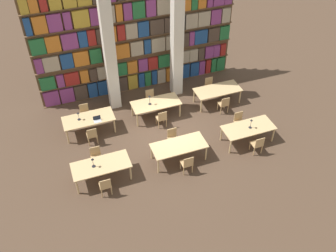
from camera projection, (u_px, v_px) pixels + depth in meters
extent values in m
plane|color=#4C3828|center=(167.00, 136.00, 16.21)|extent=(40.00, 40.00, 0.00)
cube|color=brown|center=(137.00, 37.00, 17.19)|extent=(9.58, 0.06, 5.50)
cube|color=brown|center=(140.00, 86.00, 18.99)|extent=(9.58, 0.35, 0.03)
cube|color=#84387A|center=(52.00, 98.00, 17.56)|extent=(0.70, 0.20, 0.79)
cube|color=#84387A|center=(67.00, 95.00, 17.75)|extent=(0.64, 0.20, 0.79)
cube|color=#47382D|center=(81.00, 92.00, 17.92)|extent=(0.60, 0.20, 0.79)
cube|color=navy|center=(93.00, 89.00, 18.07)|extent=(0.44, 0.20, 0.79)
cube|color=navy|center=(103.00, 87.00, 18.21)|extent=(0.53, 0.20, 0.79)
cube|color=#47382D|center=(114.00, 85.00, 18.35)|extent=(0.40, 0.20, 0.79)
cube|color=#47382D|center=(123.00, 83.00, 18.47)|extent=(0.38, 0.20, 0.79)
cube|color=#B7932D|center=(133.00, 81.00, 18.59)|extent=(0.47, 0.20, 0.79)
cube|color=navy|center=(141.00, 80.00, 18.71)|extent=(0.29, 0.20, 0.79)
cube|color=#236B38|center=(148.00, 78.00, 18.80)|extent=(0.31, 0.20, 0.79)
cube|color=navy|center=(154.00, 77.00, 18.89)|extent=(0.25, 0.20, 0.79)
cube|color=tan|center=(161.00, 75.00, 18.98)|extent=(0.42, 0.20, 0.79)
cube|color=orange|center=(172.00, 73.00, 19.13)|extent=(0.60, 0.20, 0.79)
cube|color=navy|center=(183.00, 71.00, 19.30)|extent=(0.60, 0.20, 0.79)
cube|color=navy|center=(194.00, 69.00, 19.46)|extent=(0.46, 0.20, 0.79)
cube|color=#84387A|center=(201.00, 67.00, 19.57)|extent=(0.31, 0.20, 0.79)
cube|color=maroon|center=(208.00, 66.00, 19.66)|extent=(0.26, 0.20, 0.79)
cube|color=#236B38|center=(213.00, 65.00, 19.75)|extent=(0.26, 0.20, 0.79)
cube|color=#236B38|center=(220.00, 63.00, 19.85)|extent=(0.46, 0.20, 0.79)
cube|color=brown|center=(139.00, 71.00, 18.38)|extent=(9.58, 0.35, 0.03)
cube|color=#236B38|center=(48.00, 83.00, 17.00)|extent=(0.68, 0.20, 0.65)
cube|color=#84387A|center=(60.00, 81.00, 17.15)|extent=(0.32, 0.20, 0.65)
cube|color=maroon|center=(72.00, 78.00, 17.29)|extent=(0.65, 0.20, 0.65)
cube|color=orange|center=(84.00, 76.00, 17.44)|extent=(0.38, 0.20, 0.65)
cube|color=#47382D|center=(93.00, 74.00, 17.55)|extent=(0.34, 0.20, 0.65)
cube|color=tan|center=(102.00, 73.00, 17.66)|extent=(0.43, 0.20, 0.65)
cube|color=orange|center=(112.00, 71.00, 17.78)|extent=(0.47, 0.20, 0.65)
cube|color=#236B38|center=(122.00, 69.00, 17.92)|extent=(0.43, 0.20, 0.65)
cube|color=orange|center=(132.00, 67.00, 18.04)|extent=(0.47, 0.20, 0.65)
cube|color=#84387A|center=(143.00, 65.00, 18.18)|extent=(0.45, 0.20, 0.65)
cube|color=maroon|center=(153.00, 63.00, 18.32)|extent=(0.48, 0.20, 0.65)
cube|color=#236B38|center=(164.00, 61.00, 18.46)|extent=(0.58, 0.20, 0.65)
cube|color=navy|center=(173.00, 59.00, 18.60)|extent=(0.38, 0.20, 0.65)
cube|color=tan|center=(183.00, 57.00, 18.74)|extent=(0.60, 0.20, 0.65)
cube|color=tan|center=(193.00, 55.00, 18.88)|extent=(0.44, 0.20, 0.65)
cube|color=#47382D|center=(201.00, 53.00, 18.99)|extent=(0.31, 0.20, 0.65)
cube|color=#84387A|center=(209.00, 52.00, 19.11)|extent=(0.44, 0.20, 0.65)
cube|color=#84387A|center=(216.00, 50.00, 19.21)|extent=(0.34, 0.20, 0.65)
cube|color=maroon|center=(223.00, 49.00, 19.31)|extent=(0.29, 0.20, 0.65)
cube|color=brown|center=(138.00, 54.00, 17.78)|extent=(9.58, 0.35, 0.03)
cube|color=#84387A|center=(39.00, 66.00, 16.33)|extent=(0.32, 0.20, 0.72)
cube|color=tan|center=(51.00, 64.00, 16.47)|extent=(0.69, 0.20, 0.72)
cube|color=navy|center=(67.00, 61.00, 16.65)|extent=(0.54, 0.20, 0.72)
cube|color=orange|center=(81.00, 58.00, 16.81)|extent=(0.67, 0.20, 0.72)
cube|color=#236B38|center=(96.00, 56.00, 16.98)|extent=(0.53, 0.20, 0.72)
cube|color=#84387A|center=(109.00, 53.00, 17.15)|extent=(0.58, 0.20, 0.72)
cube|color=orange|center=(122.00, 51.00, 17.31)|extent=(0.63, 0.20, 0.72)
cube|color=tan|center=(137.00, 48.00, 17.49)|extent=(0.60, 0.20, 0.72)
cube|color=navy|center=(147.00, 46.00, 17.63)|extent=(0.32, 0.20, 0.72)
cube|color=tan|center=(158.00, 44.00, 17.76)|extent=(0.68, 0.20, 0.72)
cube|color=tan|center=(170.00, 42.00, 17.93)|extent=(0.44, 0.20, 0.72)
cube|color=#47382D|center=(182.00, 40.00, 18.09)|extent=(0.67, 0.20, 0.72)
cube|color=#84387A|center=(191.00, 38.00, 18.21)|extent=(0.26, 0.20, 0.72)
cube|color=navy|center=(201.00, 37.00, 18.34)|extent=(0.67, 0.20, 0.72)
cube|color=#47382D|center=(213.00, 34.00, 18.52)|extent=(0.60, 0.20, 0.72)
cube|color=#236B38|center=(224.00, 32.00, 18.68)|extent=(0.52, 0.20, 0.72)
cube|color=brown|center=(137.00, 37.00, 17.18)|extent=(9.58, 0.35, 0.03)
cube|color=#236B38|center=(37.00, 46.00, 15.76)|extent=(0.62, 0.20, 0.73)
cube|color=orange|center=(53.00, 44.00, 15.93)|extent=(0.60, 0.20, 0.73)
cube|color=#84387A|center=(70.00, 41.00, 16.11)|extent=(0.68, 0.20, 0.73)
cube|color=navy|center=(83.00, 39.00, 16.26)|extent=(0.37, 0.20, 0.73)
cube|color=maroon|center=(91.00, 37.00, 16.36)|extent=(0.35, 0.20, 0.73)
cube|color=#47382D|center=(103.00, 35.00, 16.49)|extent=(0.57, 0.20, 0.73)
cube|color=orange|center=(113.00, 34.00, 16.61)|extent=(0.26, 0.20, 0.73)
cube|color=maroon|center=(121.00, 32.00, 16.70)|extent=(0.34, 0.20, 0.73)
cube|color=tan|center=(131.00, 31.00, 16.83)|extent=(0.54, 0.20, 0.73)
cube|color=navy|center=(143.00, 29.00, 16.98)|extent=(0.51, 0.20, 0.73)
cube|color=#47382D|center=(157.00, 26.00, 17.15)|extent=(0.68, 0.20, 0.73)
cube|color=#47382D|center=(168.00, 25.00, 17.29)|extent=(0.36, 0.20, 0.73)
cube|color=navy|center=(178.00, 23.00, 17.42)|extent=(0.58, 0.20, 0.73)
cube|color=tan|center=(191.00, 21.00, 17.60)|extent=(0.60, 0.20, 0.73)
cube|color=tan|center=(204.00, 18.00, 17.76)|extent=(0.61, 0.20, 0.73)
cube|color=#84387A|center=(216.00, 16.00, 17.92)|extent=(0.51, 0.20, 0.73)
cube|color=tan|center=(226.00, 15.00, 18.06)|extent=(0.43, 0.20, 0.73)
cube|color=brown|center=(136.00, 18.00, 16.57)|extent=(9.58, 0.35, 0.03)
cube|color=navy|center=(28.00, 27.00, 15.10)|extent=(0.27, 0.20, 0.76)
cube|color=orange|center=(40.00, 25.00, 15.22)|extent=(0.55, 0.20, 0.76)
cube|color=#84387A|center=(55.00, 22.00, 15.38)|extent=(0.57, 0.20, 0.76)
cube|color=#84387A|center=(67.00, 20.00, 15.51)|extent=(0.31, 0.20, 0.76)
cube|color=#B7932D|center=(81.00, 18.00, 15.66)|extent=(0.68, 0.20, 0.76)
cube|color=#84387A|center=(97.00, 16.00, 15.84)|extent=(0.62, 0.20, 0.76)
cube|color=tan|center=(110.00, 14.00, 15.99)|extent=(0.39, 0.20, 0.76)
cube|color=orange|center=(119.00, 13.00, 16.09)|extent=(0.28, 0.20, 0.76)
cube|color=#84387A|center=(127.00, 11.00, 16.19)|extent=(0.37, 0.20, 0.76)
cube|color=#236B38|center=(138.00, 10.00, 16.31)|extent=(0.56, 0.20, 0.76)
cube|color=#84387A|center=(151.00, 8.00, 16.46)|extent=(0.44, 0.20, 0.76)
cube|color=tan|center=(164.00, 6.00, 16.62)|extent=(0.66, 0.20, 0.76)
cube|color=navy|center=(177.00, 4.00, 16.79)|extent=(0.50, 0.20, 0.76)
cube|color=orange|center=(187.00, 2.00, 16.91)|extent=(0.35, 0.20, 0.76)
cube|color=#236B38|center=(194.00, 1.00, 17.00)|extent=(0.30, 0.20, 0.76)
cube|color=orange|center=(202.00, 0.00, 17.11)|extent=(0.40, 0.20, 0.76)
cube|color=#B7932D|center=(23.00, 6.00, 14.54)|extent=(0.34, 0.20, 0.64)
cube|color=orange|center=(33.00, 5.00, 14.64)|extent=(0.36, 0.20, 0.64)
cube|color=maroon|center=(43.00, 3.00, 14.74)|extent=(0.29, 0.20, 0.64)
cube|color=#B7932D|center=(55.00, 2.00, 14.86)|extent=(0.48, 0.20, 0.64)
cube|color=#B7932D|center=(69.00, 0.00, 15.01)|extent=(0.53, 0.20, 0.64)
cube|color=silver|center=(109.00, 49.00, 15.87)|extent=(0.48, 0.48, 6.00)
cube|color=silver|center=(177.00, 37.00, 16.68)|extent=(0.48, 0.48, 6.00)
cube|color=tan|center=(101.00, 165.00, 13.91)|extent=(2.18, 0.98, 0.04)
cylinder|color=tan|center=(77.00, 187.00, 13.61)|extent=(0.07, 0.07, 0.72)
cylinder|color=tan|center=(131.00, 173.00, 14.13)|extent=(0.07, 0.07, 0.72)
cylinder|color=tan|center=(74.00, 171.00, 14.18)|extent=(0.07, 0.07, 0.72)
cylinder|color=tan|center=(125.00, 158.00, 14.71)|extent=(0.07, 0.07, 0.72)
cylinder|color=tan|center=(100.00, 187.00, 13.82)|extent=(0.04, 0.04, 0.42)
cylinder|color=tan|center=(109.00, 184.00, 13.91)|extent=(0.04, 0.04, 0.42)
cylinder|color=tan|center=(102.00, 193.00, 13.58)|extent=(0.04, 0.04, 0.42)
cylinder|color=tan|center=(112.00, 191.00, 13.67)|extent=(0.04, 0.04, 0.42)
cube|color=tan|center=(105.00, 185.00, 13.60)|extent=(0.42, 0.40, 0.04)
cube|color=tan|center=(105.00, 184.00, 13.31)|extent=(0.40, 0.03, 0.42)
cylinder|color=tan|center=(103.00, 164.00, 14.67)|extent=(0.04, 0.04, 0.42)
cylinder|color=tan|center=(94.00, 166.00, 14.58)|extent=(0.04, 0.04, 0.42)
cylinder|color=tan|center=(101.00, 158.00, 14.91)|extent=(0.04, 0.04, 0.42)
cylinder|color=tan|center=(92.00, 160.00, 14.82)|extent=(0.04, 0.04, 0.42)
cube|color=tan|center=(97.00, 158.00, 14.60)|extent=(0.42, 0.40, 0.04)
cube|color=tan|center=(95.00, 151.00, 14.58)|extent=(0.40, 0.03, 0.42)
cylinder|color=#232328|center=(94.00, 166.00, 13.83)|extent=(0.14, 0.14, 0.01)
cylinder|color=#232328|center=(93.00, 163.00, 13.71)|extent=(0.02, 0.02, 0.35)
cone|color=#232328|center=(92.00, 159.00, 13.58)|extent=(0.11, 0.11, 0.07)
cube|color=tan|center=(179.00, 146.00, 14.70)|extent=(2.18, 0.98, 0.04)
cylinder|color=tan|center=(158.00, 166.00, 14.40)|extent=(0.07, 0.07, 0.72)
cylinder|color=tan|center=(206.00, 153.00, 14.92)|extent=(0.07, 0.07, 0.72)
cylinder|color=tan|center=(152.00, 152.00, 14.97)|extent=(0.07, 0.07, 0.72)
cylinder|color=tan|center=(198.00, 140.00, 15.50)|extent=(0.07, 0.07, 0.72)
cylinder|color=tan|center=(180.00, 165.00, 14.63)|extent=(0.04, 0.04, 0.42)
cylinder|color=tan|center=(189.00, 163.00, 14.72)|extent=(0.04, 0.04, 0.42)
cylinder|color=tan|center=(184.00, 171.00, 14.39)|extent=(0.04, 0.04, 0.42)
cylinder|color=tan|center=(192.00, 169.00, 14.48)|extent=(0.04, 0.04, 0.42)
cube|color=tan|center=(187.00, 163.00, 14.41)|extent=(0.42, 0.40, 0.04)
cube|color=tan|center=(189.00, 162.00, 14.12)|extent=(0.40, 0.03, 0.42)
cylinder|color=tan|center=(179.00, 145.00, 15.48)|extent=(0.04, 0.04, 0.42)
cylinder|color=tan|center=(171.00, 147.00, 15.39)|extent=(0.04, 0.04, 0.42)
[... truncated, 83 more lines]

